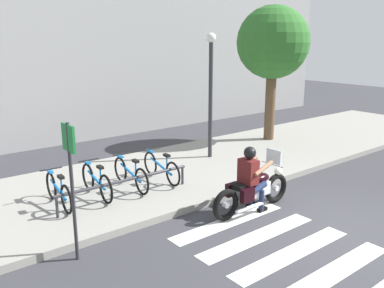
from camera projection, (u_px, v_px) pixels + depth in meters
ground_plane at (338, 230)px, 8.03m from camera, size 48.00×48.00×0.00m
sidewalk at (190, 169)px, 11.53m from camera, size 24.00×4.40×0.15m
crosswalk_stripe_1 at (333, 273)px, 6.57m from camera, size 2.80×0.40×0.01m
crosswalk_stripe_2 at (292, 253)px, 7.17m from camera, size 2.80×0.40×0.01m
crosswalk_stripe_3 at (258, 236)px, 7.78m from camera, size 2.80×0.40×0.01m
crosswalk_stripe_4 at (229, 222)px, 8.38m from camera, size 2.80×0.40×0.01m
motorcycle at (253, 190)px, 8.82m from camera, size 2.23×0.62×1.27m
rider at (251, 175)px, 8.69m from camera, size 0.62×0.53×1.46m
bicycle_0 at (58, 191)px, 8.72m from camera, size 0.48×1.60×0.75m
bicycle_1 at (96, 182)px, 9.24m from camera, size 0.48×1.65×0.79m
bicycle_2 at (131, 174)px, 9.78m from camera, size 0.48×1.72×0.77m
bicycle_3 at (161, 167)px, 10.31m from camera, size 0.48×1.69×0.74m
bike_rack at (126, 182)px, 9.08m from camera, size 3.24×0.07×0.49m
street_lamp at (211, 84)px, 11.92m from camera, size 0.28×0.28×3.78m
street_sign at (71, 168)px, 6.58m from camera, size 0.06×0.44×2.36m
tree_near_rack at (273, 44)px, 13.82m from camera, size 2.45×2.45×4.71m
building_backdrop at (93, 54)px, 15.09m from camera, size 24.00×1.20×6.12m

